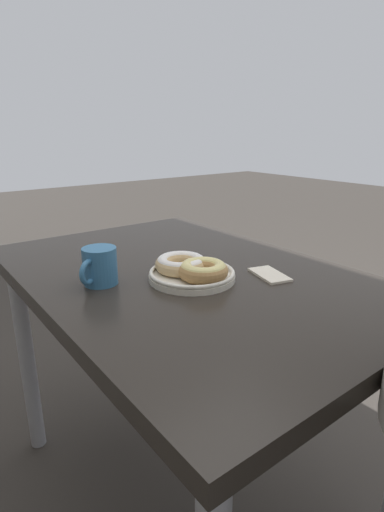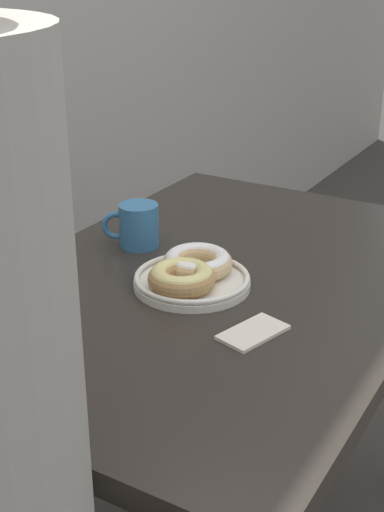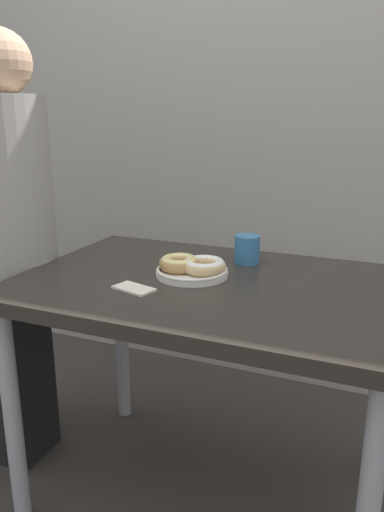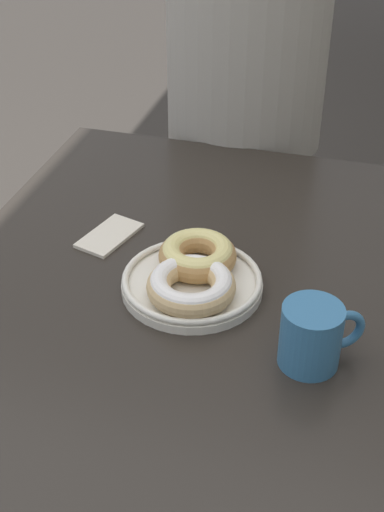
{
  "view_description": "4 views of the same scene",
  "coord_description": "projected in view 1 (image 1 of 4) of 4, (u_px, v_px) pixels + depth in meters",
  "views": [
    {
      "loc": [
        -0.79,
        0.84,
        1.09
      ],
      "look_at": [
        -0.06,
        0.28,
        0.8
      ],
      "focal_mm": 28.0,
      "sensor_mm": 36.0,
      "label": 1
    },
    {
      "loc": [
        -1.06,
        -0.3,
        1.3
      ],
      "look_at": [
        -0.06,
        0.28,
        0.8
      ],
      "focal_mm": 50.0,
      "sensor_mm": 36.0,
      "label": 2
    },
    {
      "loc": [
        0.47,
        -0.99,
        1.19
      ],
      "look_at": [
        -0.06,
        0.28,
        0.8
      ],
      "focal_mm": 35.0,
      "sensor_mm": 36.0,
      "label": 3
    },
    {
      "loc": [
        0.75,
        0.51,
        1.39
      ],
      "look_at": [
        -0.06,
        0.28,
        0.8
      ],
      "focal_mm": 50.0,
      "sensor_mm": 36.0,
      "label": 4
    }
  ],
  "objects": [
    {
      "name": "dining_table",
      "position": [
        184.0,
        301.0,
        1.06
      ],
      "size": [
        1.08,
        0.73,
        0.74
      ],
      "color": "#28231E",
      "rests_on": "ground_plane"
    },
    {
      "name": "donut_plate",
      "position": [
        192.0,
        269.0,
        0.97
      ],
      "size": [
        0.22,
        0.21,
        0.05
      ],
      "color": "silver",
      "rests_on": "dining_table"
    },
    {
      "name": "napkin",
      "position": [
        270.0,
        275.0,
        1.0
      ],
      "size": [
        0.13,
        0.09,
        0.01
      ],
      "color": "beige",
      "rests_on": "dining_table"
    },
    {
      "name": "ground_plane",
      "position": [
        245.0,
        451.0,
        1.41
      ],
      "size": [
        14.0,
        14.0,
        0.0
      ],
      "primitive_type": "plane",
      "color": "#38332D"
    },
    {
      "name": "coffee_mug",
      "position": [
        99.0,
        266.0,
        0.93
      ],
      "size": [
        0.08,
        0.11,
        0.09
      ],
      "color": "teal",
      "rests_on": "dining_table"
    }
  ]
}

